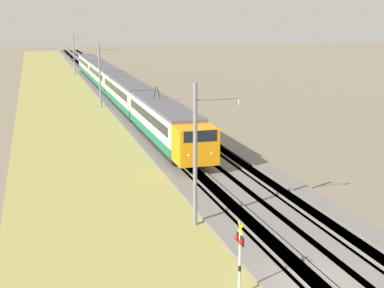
{
  "coord_description": "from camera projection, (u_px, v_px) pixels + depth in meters",
  "views": [
    {
      "loc": [
        -18.02,
        10.62,
        11.0
      ],
      "look_at": [
        17.73,
        0.0,
        2.16
      ],
      "focal_mm": 50.0,
      "sensor_mm": 36.0,
      "label": 1
    }
  ],
  "objects": [
    {
      "name": "ground_plane",
      "position": [
        313.0,
        288.0,
        22.29
      ],
      "size": [
        400.0,
        400.0,
        0.0
      ],
      "primitive_type": "plane",
      "color": "#7A705B"
    },
    {
      "name": "ballast_main",
      "position": [
        121.0,
        104.0,
        68.89
      ],
      "size": [
        240.0,
        4.4,
        0.3
      ],
      "color": "slate",
      "rests_on": "ground"
    },
    {
      "name": "ballast_adjacent",
      "position": [
        151.0,
        103.0,
        69.99
      ],
      "size": [
        240.0,
        4.4,
        0.3
      ],
      "color": "slate",
      "rests_on": "ground"
    },
    {
      "name": "track_main",
      "position": [
        121.0,
        104.0,
        68.89
      ],
      "size": [
        240.0,
        1.57,
        0.45
      ],
      "color": "#4C4238",
      "rests_on": "ground"
    },
    {
      "name": "track_adjacent",
      "position": [
        151.0,
        103.0,
        69.99
      ],
      "size": [
        240.0,
        1.57,
        0.45
      ],
      "color": "#4C4238",
      "rests_on": "ground"
    },
    {
      "name": "grass_verge",
      "position": [
        69.0,
        107.0,
        67.09
      ],
      "size": [
        240.0,
        12.49,
        0.12
      ],
      "color": "#99934C",
      "rests_on": "ground"
    },
    {
      "name": "passenger_train",
      "position": [
        114.0,
        83.0,
        73.11
      ],
      "size": [
        78.06,
        2.99,
        4.92
      ],
      "rotation": [
        0.0,
        0.0,
        3.14
      ],
      "color": "orange",
      "rests_on": "ground"
    },
    {
      "name": "crossing_signal_near",
      "position": [
        240.0,
        252.0,
        21.09
      ],
      "size": [
        0.7,
        0.23,
        3.23
      ],
      "rotation": [
        0.0,
        0.0,
        1.57
      ],
      "color": "beige",
      "rests_on": "ground"
    },
    {
      "name": "catenary_mast_near",
      "position": [
        196.0,
        154.0,
        27.92
      ],
      "size": [
        0.22,
        2.56,
        7.8
      ],
      "color": "slate",
      "rests_on": "ground"
    },
    {
      "name": "catenary_mast_mid",
      "position": [
        100.0,
        74.0,
        65.5
      ],
      "size": [
        0.22,
        2.56,
        8.14
      ],
      "color": "slate",
      "rests_on": "ground"
    },
    {
      "name": "catenary_mast_far",
      "position": [
        74.0,
        54.0,
        103.13
      ],
      "size": [
        0.22,
        2.56,
        8.0
      ],
      "color": "slate",
      "rests_on": "ground"
    }
  ]
}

